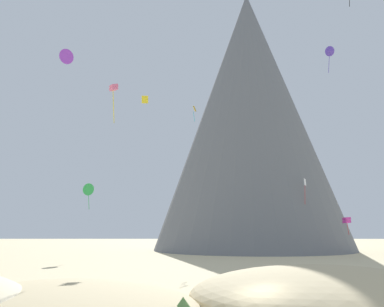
{
  "coord_description": "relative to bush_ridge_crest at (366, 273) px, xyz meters",
  "views": [
    {
      "loc": [
        -3.22,
        -23.94,
        4.63
      ],
      "look_at": [
        -3.95,
        47.9,
        17.94
      ],
      "focal_mm": 38.71,
      "sensor_mm": 36.0,
      "label": 1
    }
  ],
  "objects": [
    {
      "name": "bush_ridge_crest",
      "position": [
        0.0,
        0.0,
        0.0
      ],
      "size": [
        2.18,
        2.18,
        0.51
      ],
      "primitive_type": "cone",
      "rotation": [
        0.0,
        0.0,
        6.02
      ],
      "color": "#477238",
      "rests_on": "ground_plane"
    },
    {
      "name": "bush_mid_center",
      "position": [
        -18.16,
        -20.31,
        0.25
      ],
      "size": [
        2.05,
        2.05,
        1.01
      ],
      "primitive_type": "cone",
      "rotation": [
        0.0,
        0.0,
        5.72
      ],
      "color": "#568442",
      "rests_on": "ground_plane"
    },
    {
      "name": "kite_white_low",
      "position": [
        3.67,
        35.91,
        12.86
      ],
      "size": [
        0.53,
        0.94,
        5.04
      ],
      "rotation": [
        0.0,
        0.0,
        3.27
      ],
      "color": "white"
    },
    {
      "name": "dune_foreground_left",
      "position": [
        -25.58,
        -16.19,
        -0.25
      ],
      "size": [
        23.6,
        25.74,
        2.16
      ],
      "primitive_type": "ellipsoid",
      "rotation": [
        0.0,
        0.0,
        2.06
      ],
      "color": "#C6B284",
      "rests_on": "ground_plane"
    },
    {
      "name": "kite_indigo_high",
      "position": [
        6.51,
        25.59,
        35.84
      ],
      "size": [
        1.76,
        1.82,
        5.09
      ],
      "rotation": [
        0.0,
        0.0,
        5.46
      ],
      "color": "#5138B2"
    },
    {
      "name": "dune_foreground_right",
      "position": [
        -8.45,
        -13.86,
        -0.25
      ],
      "size": [
        21.76,
        22.25,
        4.25
      ],
      "primitive_type": "ellipsoid",
      "rotation": [
        0.0,
        0.0,
        1.42
      ],
      "color": "#C6B284",
      "rests_on": "ground_plane"
    },
    {
      "name": "rock_massif",
      "position": [
        -3.97,
        55.54,
        27.3
      ],
      "size": [
        58.85,
        60.2,
        64.65
      ],
      "color": "slate",
      "rests_on": "ground_plane"
    },
    {
      "name": "kite_magenta_low",
      "position": [
        9.76,
        31.71,
        6.11
      ],
      "size": [
        1.37,
        1.35,
        3.15
      ],
      "rotation": [
        0.0,
        0.0,
        1.87
      ],
      "color": "#D1339E"
    },
    {
      "name": "kite_yellow_mid",
      "position": [
        -25.23,
        16.18,
        23.94
      ],
      "size": [
        0.94,
        0.87,
        1.26
      ],
      "rotation": [
        0.0,
        0.0,
        2.86
      ],
      "color": "yellow"
    },
    {
      "name": "kite_violet_high",
      "position": [
        -38.68,
        19.27,
        32.33
      ],
      "size": [
        2.22,
        2.09,
        2.48
      ],
      "rotation": [
        0.0,
        0.0,
        3.88
      ],
      "color": "purple"
    },
    {
      "name": "bush_far_right",
      "position": [
        -1.13,
        -2.44,
        0.2
      ],
      "size": [
        3.28,
        3.28,
        0.92
      ],
      "primitive_type": "cone",
      "rotation": [
        0.0,
        0.0,
        5.95
      ],
      "color": "#568442",
      "rests_on": "ground_plane"
    },
    {
      "name": "bush_scatter_east",
      "position": [
        -5.4,
        3.53,
        -0.04
      ],
      "size": [
        2.61,
        2.61,
        0.43
      ],
      "primitive_type": "cone",
      "rotation": [
        0.0,
        0.0,
        0.48
      ],
      "color": "#477238",
      "rests_on": "ground_plane"
    },
    {
      "name": "kite_green_low",
      "position": [
        -35.4,
        24.31,
        10.98
      ],
      "size": [
        1.88,
        1.79,
        4.32
      ],
      "rotation": [
        0.0,
        0.0,
        3.88
      ],
      "color": "green"
    },
    {
      "name": "kite_gold_mid",
      "position": [
        -17.7,
        27.08,
        25.5
      ],
      "size": [
        0.68,
        1.06,
        2.95
      ],
      "rotation": [
        0.0,
        0.0,
        0.52
      ],
      "color": "gold"
    },
    {
      "name": "kite_rainbow_mid",
      "position": [
        -27.43,
        3.66,
        21.29
      ],
      "size": [
        1.17,
        1.16,
        4.87
      ],
      "rotation": [
        0.0,
        0.0,
        2.27
      ],
      "color": "#E5668C"
    }
  ]
}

